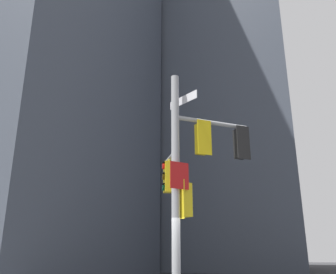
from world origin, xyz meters
TOP-DOWN VIEW (x-y plane):
  - building_mid_block at (-3.97, 26.72)m, footprint 15.13×15.13m
  - signal_pole_assembly at (0.30, 0.46)m, footprint 3.05×2.25m

SIDE VIEW (x-z plane):
  - signal_pole_assembly at x=0.30m, z-range 0.40..7.44m
  - building_mid_block at x=-3.97m, z-range 0.00..34.20m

